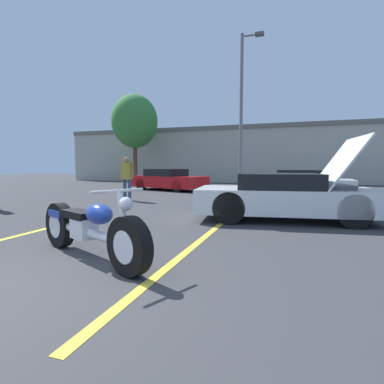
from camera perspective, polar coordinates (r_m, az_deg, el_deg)
parking_stripe_foreground at (r=6.39m, az=-28.98°, el=-6.93°), size 0.12×5.52×0.01m
parking_stripe_middle at (r=4.63m, az=-0.24°, el=-10.66°), size 0.12×5.52×0.01m
far_building at (r=25.00m, az=11.84°, el=7.25°), size 32.00×4.20×4.40m
light_pole at (r=16.70m, az=9.60°, el=15.89°), size 1.21×0.28×8.15m
tree_background at (r=23.47m, az=-10.88°, el=13.05°), size 3.45×3.45×6.63m
motorcycle at (r=4.27m, az=-19.04°, el=-6.70°), size 2.34×1.22×0.98m
show_car_hood_open at (r=7.33m, az=17.44°, el=-0.73°), size 4.24×2.34×1.91m
parked_car_left_row at (r=15.93m, az=-4.60°, el=2.31°), size 4.45×2.97×1.12m
parked_car_mid_row at (r=14.24m, az=20.30°, el=1.67°), size 4.16×2.18×1.10m
spectator_by_show_car at (r=11.30m, az=-12.29°, el=3.23°), size 0.52×0.21×1.60m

